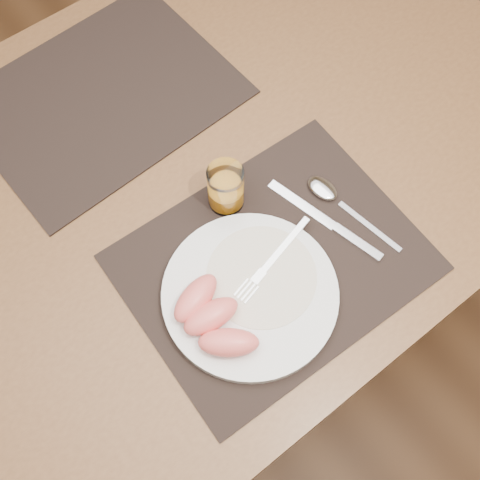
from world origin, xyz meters
The scene contains 11 objects.
ground centered at (0.00, 0.00, 0.00)m, with size 5.00×5.00×0.00m, color brown.
table centered at (0.00, 0.00, 0.67)m, with size 1.40×0.90×0.75m.
placemat_near centered at (0.02, -0.22, 0.75)m, with size 0.45×0.35×0.00m, color black.
placemat_far centered at (-0.02, 0.22, 0.75)m, with size 0.45×0.35×0.00m, color black.
plate centered at (-0.04, -0.24, 0.76)m, with size 0.27×0.27×0.02m, color white.
plate_dressing centered at (-0.01, -0.23, 0.77)m, with size 0.17×0.17×0.00m.
fork centered at (0.01, -0.22, 0.77)m, with size 0.17×0.06×0.00m.
knife centered at (0.14, -0.23, 0.76)m, with size 0.07×0.22×0.01m.
spoon centered at (0.17, -0.18, 0.76)m, with size 0.05×0.19×0.01m.
juice_glass centered at (0.03, -0.09, 0.79)m, with size 0.06×0.06×0.09m.
grapefruit_wedges centered at (-0.11, -0.24, 0.79)m, with size 0.10×0.16×0.04m.
Camera 1 is at (-0.24, -0.48, 1.63)m, focal length 45.00 mm.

